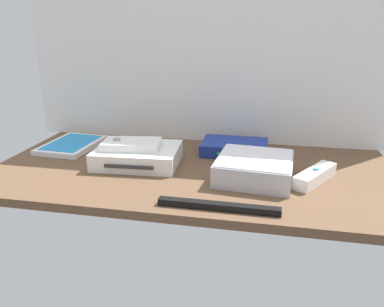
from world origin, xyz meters
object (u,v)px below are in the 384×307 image
object	(u,v)px
game_console	(138,155)
mini_computer	(254,168)
network_router	(234,148)
sensor_bar	(218,206)
remote_classic_pad	(132,144)
remote_wand	(315,176)
game_case	(72,145)

from	to	relation	value
game_console	mini_computer	distance (cm)	30.16
network_router	sensor_bar	world-z (taller)	network_router
remote_classic_pad	remote_wand	bearing A→B (deg)	-11.29
mini_computer	sensor_bar	xyz separation A→B (cm)	(-6.33, -16.86, -1.94)
mini_computer	remote_wand	size ratio (longest dim) A/B	1.28
network_router	remote_classic_pad	xyz separation A→B (cm)	(-25.11, -13.43, 3.71)
game_case	game_console	bearing A→B (deg)	-17.30
game_console	remote_wand	bearing A→B (deg)	-8.10
remote_wand	sensor_bar	world-z (taller)	remote_wand
game_console	remote_classic_pad	size ratio (longest dim) A/B	1.43
mini_computer	remote_classic_pad	size ratio (longest dim) A/B	1.21
remote_wand	game_case	bearing A→B (deg)	-158.22
mini_computer	sensor_bar	world-z (taller)	mini_computer
sensor_bar	remote_classic_pad	bearing A→B (deg)	141.28
remote_classic_pad	game_console	bearing A→B (deg)	22.15
network_router	sensor_bar	bearing A→B (deg)	-89.55
sensor_bar	mini_computer	bearing A→B (deg)	70.07
network_router	remote_wand	xyz separation A→B (cm)	(19.71, -16.36, -0.19)
game_console	remote_wand	size ratio (longest dim) A/B	1.52
mini_computer	sensor_bar	bearing A→B (deg)	-110.57
network_router	remote_classic_pad	bearing A→B (deg)	-150.85
remote_wand	remote_classic_pad	bearing A→B (deg)	-151.34
mini_computer	remote_wand	xyz separation A→B (cm)	(13.72, 0.52, -1.13)
game_case	sensor_bar	distance (cm)	55.96
game_case	remote_wand	xyz separation A→B (cm)	(67.29, -12.62, 0.75)
sensor_bar	game_case	bearing A→B (deg)	148.22
game_case	sensor_bar	world-z (taller)	game_case
mini_computer	network_router	xyz separation A→B (cm)	(-5.99, 16.89, -0.94)
mini_computer	sensor_bar	size ratio (longest dim) A/B	0.77
remote_classic_pad	sensor_bar	bearing A→B (deg)	-46.91
game_case	network_router	distance (cm)	47.73
network_router	game_case	bearing A→B (deg)	-174.49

